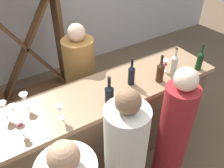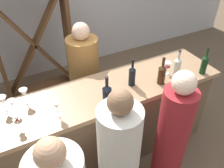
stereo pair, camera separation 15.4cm
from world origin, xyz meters
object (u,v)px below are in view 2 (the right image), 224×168
(wine_glass_far_left, at_px, (12,104))
(person_left_guest, at_px, (172,137))
(wine_bottle_rightmost_dark_green, at_px, (204,64))
(wine_glass_near_right, at_px, (167,66))
(wine_bottle_leftmost_near_black, at_px, (107,95))
(wine_bottle_second_right_clear_pale, at_px, (177,66))
(wine_bottle_center_amber_brown, at_px, (162,74))
(wine_rack, at_px, (34,44))
(wine_bottle_second_left_near_black, at_px, (132,75))
(wine_glass_near_left, at_px, (57,106))
(wine_glass_near_center, at_px, (16,119))
(person_server_behind, at_px, (85,81))
(wine_glass_far_center, at_px, (3,101))
(wine_glass_far_right, at_px, (24,93))
(person_center_guest, at_px, (119,164))

(wine_glass_far_left, distance_m, person_left_guest, 1.52)
(wine_bottle_rightmost_dark_green, height_order, wine_glass_near_right, wine_bottle_rightmost_dark_green)
(wine_bottle_leftmost_near_black, height_order, wine_bottle_second_right_clear_pale, wine_bottle_leftmost_near_black)
(wine_bottle_center_amber_brown, height_order, person_left_guest, person_left_guest)
(wine_rack, distance_m, person_left_guest, 2.38)
(wine_bottle_second_left_near_black, relative_size, wine_glass_near_left, 2.02)
(wine_glass_near_center, bearing_deg, wine_bottle_second_right_clear_pale, 0.07)
(wine_bottle_leftmost_near_black, bearing_deg, wine_bottle_second_left_near_black, 23.92)
(wine_rack, height_order, person_server_behind, wine_rack)
(wine_bottle_second_right_clear_pale, bearing_deg, wine_glass_near_left, -179.32)
(wine_glass_near_center, bearing_deg, wine_glass_far_left, 90.34)
(wine_glass_far_center, bearing_deg, wine_glass_far_right, 5.13)
(wine_bottle_second_right_clear_pale, distance_m, person_center_guest, 1.20)
(wine_glass_near_left, relative_size, wine_glass_near_center, 1.06)
(wine_bottle_second_left_near_black, xyz_separation_m, wine_glass_near_right, (0.45, -0.00, -0.02))
(wine_bottle_leftmost_near_black, height_order, wine_glass_near_right, wine_bottle_leftmost_near_black)
(wine_glass_near_center, distance_m, wine_glass_far_right, 0.31)
(wine_bottle_center_amber_brown, height_order, wine_glass_near_right, wine_bottle_center_amber_brown)
(wine_bottle_second_left_near_black, bearing_deg, wine_bottle_second_right_clear_pale, -7.38)
(wine_bottle_center_amber_brown, xyz_separation_m, person_server_behind, (-0.53, 0.84, -0.45))
(wine_bottle_leftmost_near_black, xyz_separation_m, wine_glass_far_center, (-0.85, 0.36, -0.01))
(wine_bottle_second_right_clear_pale, relative_size, person_left_guest, 0.20)
(wine_glass_near_center, distance_m, wine_glass_far_center, 0.28)
(wine_glass_near_right, distance_m, wine_glass_far_right, 1.48)
(wine_bottle_leftmost_near_black, bearing_deg, wine_bottle_second_right_clear_pale, 6.00)
(wine_bottle_center_amber_brown, height_order, wine_bottle_second_right_clear_pale, wine_bottle_center_amber_brown)
(wine_rack, height_order, wine_glass_far_center, wine_rack)
(wine_rack, height_order, wine_glass_near_right, wine_rack)
(person_left_guest, bearing_deg, wine_glass_near_center, 67.76)
(wine_glass_near_right, distance_m, person_center_guest, 1.16)
(person_center_guest, bearing_deg, wine_rack, -1.52)
(wine_bottle_second_right_clear_pale, height_order, wine_glass_far_center, wine_bottle_second_right_clear_pale)
(wine_bottle_rightmost_dark_green, bearing_deg, wine_glass_near_right, 153.72)
(wine_rack, bearing_deg, wine_bottle_rightmost_dark_green, -52.51)
(wine_bottle_center_amber_brown, bearing_deg, wine_bottle_leftmost_near_black, -176.00)
(wine_glass_near_right, bearing_deg, wine_glass_far_center, 172.86)
(wine_glass_far_left, xyz_separation_m, wine_glass_far_right, (0.12, 0.08, 0.01))
(person_server_behind, bearing_deg, person_left_guest, 8.91)
(person_server_behind, bearing_deg, wine_glass_near_right, 35.76)
(wine_glass_near_center, distance_m, wine_glass_near_right, 1.59)
(wine_bottle_leftmost_near_black, height_order, person_server_behind, person_server_behind)
(wine_glass_near_left, bearing_deg, wine_bottle_rightmost_dark_green, -3.42)
(wine_glass_near_left, xyz_separation_m, wine_glass_near_right, (1.26, 0.08, -0.01))
(person_server_behind, bearing_deg, wine_glass_near_left, -42.97)
(wine_bottle_rightmost_dark_green, relative_size, person_left_guest, 0.21)
(wine_bottle_second_left_near_black, distance_m, wine_bottle_second_right_clear_pale, 0.53)
(wine_glass_far_left, relative_size, wine_glass_far_center, 0.86)
(wine_bottle_leftmost_near_black, xyz_separation_m, person_center_guest, (-0.11, -0.43, -0.43))
(wine_glass_near_left, bearing_deg, wine_bottle_center_amber_brown, -1.70)
(wine_bottle_rightmost_dark_green, bearing_deg, wine_glass_far_right, 167.64)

